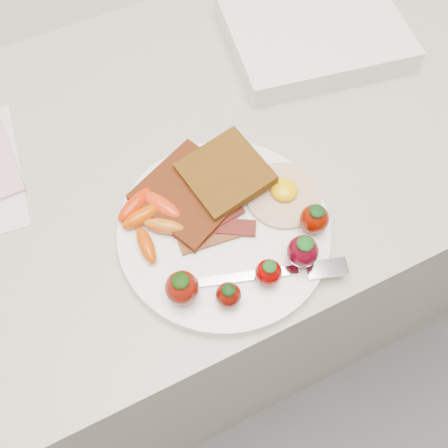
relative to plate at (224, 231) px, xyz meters
name	(u,v)px	position (x,y,z in m)	size (l,w,h in m)	color
counter	(196,266)	(0.01, 0.16, -0.46)	(2.00, 0.60, 0.90)	gray
plate	(224,231)	(0.00, 0.00, 0.00)	(0.27, 0.27, 0.02)	white
toast_lower	(191,194)	(-0.02, 0.06, 0.02)	(0.12, 0.12, 0.01)	#42190C
toast_upper	(225,173)	(0.03, 0.06, 0.03)	(0.10, 0.10, 0.01)	black
fried_egg	(284,194)	(0.09, 0.01, 0.01)	(0.11, 0.11, 0.02)	beige
bacon_strips	(216,228)	(-0.01, 0.00, 0.01)	(0.10, 0.06, 0.01)	#421409
baby_carrots	(150,217)	(-0.08, 0.05, 0.02)	(0.09, 0.11, 0.02)	#BD3F00
strawberries	(259,262)	(0.01, -0.07, 0.03)	(0.22, 0.07, 0.05)	#630D05
fork	(285,273)	(0.04, -0.09, 0.01)	(0.18, 0.07, 0.00)	silver
appliance	(314,33)	(0.28, 0.25, 0.01)	(0.27, 0.21, 0.04)	silver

